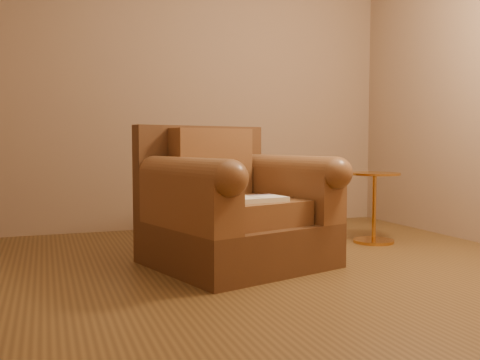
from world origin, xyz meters
name	(u,v)px	position (x,y,z in m)	size (l,w,h in m)	color
floor	(272,276)	(0.00, 0.00, 0.00)	(4.00, 4.00, 0.00)	brown
armchair	(233,210)	(-0.11, 0.40, 0.36)	(1.26, 1.23, 0.92)	#53321B
teddy_bear	(229,183)	(-0.10, 0.49, 0.53)	(0.17, 0.20, 0.24)	tan
guidebook	(253,199)	(-0.07, 0.13, 0.46)	(0.42, 0.29, 0.03)	beige
side_table	(374,205)	(1.20, 0.71, 0.30)	(0.40, 0.40, 0.57)	gold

